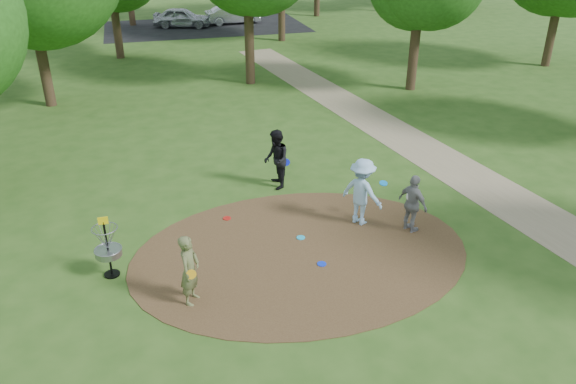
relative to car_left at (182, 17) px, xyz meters
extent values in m
plane|color=#2D5119|center=(-0.38, -30.20, -0.68)|extent=(100.00, 100.00, 0.00)
cylinder|color=#47301C|center=(-0.38, -30.20, -0.67)|extent=(8.40, 8.40, 0.02)
cube|color=#8C7A5B|center=(6.12, -28.20, -0.67)|extent=(7.55, 39.89, 0.01)
cube|color=black|center=(1.62, -0.20, -0.67)|extent=(14.00, 8.00, 0.01)
imported|color=#5F663B|center=(-3.20, -31.39, 0.14)|extent=(0.63, 0.71, 1.63)
cylinder|color=#F1A81A|center=(-3.20, -31.62, 0.19)|extent=(0.22, 0.04, 0.22)
imported|color=#9DC6EA|center=(1.59, -29.20, 0.25)|extent=(1.25, 1.38, 1.86)
cylinder|color=#0D82E0|center=(2.21, -29.16, 0.41)|extent=(0.23, 0.23, 0.08)
imported|color=black|center=(-0.04, -26.48, 0.23)|extent=(0.76, 0.94, 1.82)
cylinder|color=#0D1BE3|center=(0.26, -26.54, 0.13)|extent=(0.22, 0.06, 0.22)
imported|color=gray|center=(2.69, -29.96, 0.12)|extent=(0.68, 1.01, 1.60)
cylinder|color=silver|center=(2.60, -29.94, 0.34)|extent=(0.22, 0.07, 0.22)
cylinder|color=#1BAEDC|center=(-0.20, -29.56, -0.65)|extent=(0.22, 0.22, 0.02)
cylinder|color=#0D2EE8|center=(-0.06, -30.84, -0.65)|extent=(0.22, 0.22, 0.02)
cylinder|color=red|center=(-1.85, -28.04, -0.65)|extent=(0.22, 0.22, 0.02)
imported|color=#AAAFB2|center=(0.00, 0.00, 0.00)|extent=(4.26, 2.69, 1.35)
imported|color=#B4B8BC|center=(3.69, 0.35, -0.03)|extent=(3.99, 1.64, 1.29)
cylinder|color=black|center=(-4.88, -29.90, 0.00)|extent=(0.05, 0.05, 1.35)
cylinder|color=black|center=(-4.88, -29.90, -0.66)|extent=(0.36, 0.36, 0.04)
cylinder|color=gray|center=(-4.88, -29.90, -0.06)|extent=(0.60, 0.60, 0.16)
torus|color=gray|center=(-4.88, -29.90, 0.02)|extent=(0.63, 0.63, 0.03)
torus|color=gray|center=(-4.88, -29.90, 0.57)|extent=(0.58, 0.58, 0.02)
cube|color=yellow|center=(-4.88, -29.90, 0.77)|extent=(0.22, 0.02, 0.18)
cylinder|color=#332316|center=(-7.38, -16.20, 1.22)|extent=(0.44, 0.44, 3.80)
cylinder|color=#332316|center=(1.62, -15.20, 1.41)|extent=(0.44, 0.44, 4.18)
cylinder|color=#332316|center=(8.62, -18.20, 1.13)|extent=(0.44, 0.44, 3.61)
cylinder|color=#332316|center=(-4.38, -8.20, 1.03)|extent=(0.44, 0.44, 3.42)
cylinder|color=#332316|center=(5.62, -6.20, 1.51)|extent=(0.44, 0.44, 4.37)
cylinder|color=#332316|center=(17.62, -16.20, 1.22)|extent=(0.44, 0.44, 3.80)
camera|label=1|loc=(-3.86, -41.35, 6.95)|focal=35.00mm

